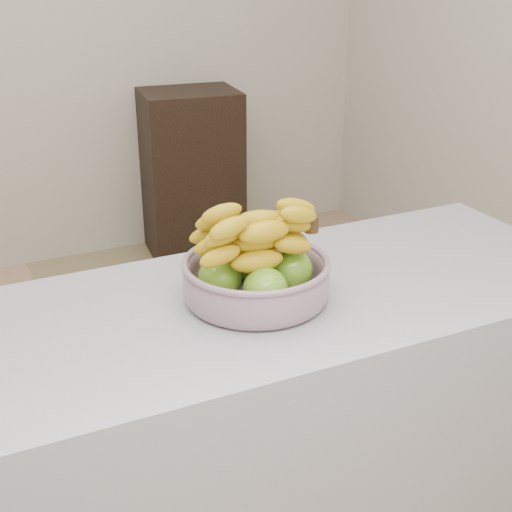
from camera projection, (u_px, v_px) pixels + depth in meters
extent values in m
plane|color=tan|center=(130.00, 499.00, 2.23)|extent=(4.00, 4.00, 0.00)
cube|color=#9B9BA3|center=(179.00, 491.00, 1.63)|extent=(2.00, 0.60, 0.90)
cube|color=black|center=(192.00, 174.00, 3.88)|extent=(0.54, 0.45, 0.90)
cylinder|color=#8E9DAB|center=(256.00, 296.00, 1.52)|extent=(0.27, 0.27, 0.01)
torus|color=#8E9DAB|center=(256.00, 263.00, 1.49)|extent=(0.31, 0.31, 0.01)
sphere|color=#569419|center=(265.00, 290.00, 1.43)|extent=(0.09, 0.09, 0.09)
sphere|color=#569419|center=(291.00, 270.00, 1.52)|extent=(0.09, 0.09, 0.09)
sphere|color=#569419|center=(247.00, 259.00, 1.57)|extent=(0.09, 0.09, 0.09)
sphere|color=#569419|center=(220.00, 278.00, 1.48)|extent=(0.09, 0.09, 0.09)
ellipsoid|color=gold|center=(257.00, 261.00, 1.43)|extent=(0.20, 0.06, 0.05)
ellipsoid|color=gold|center=(251.00, 252.00, 1.48)|extent=(0.20, 0.08, 0.05)
ellipsoid|color=gold|center=(246.00, 243.00, 1.52)|extent=(0.20, 0.11, 0.05)
ellipsoid|color=gold|center=(259.00, 240.00, 1.44)|extent=(0.20, 0.05, 0.05)
ellipsoid|color=gold|center=(253.00, 231.00, 1.49)|extent=(0.20, 0.12, 0.05)
ellipsoid|color=gold|center=(259.00, 221.00, 1.45)|extent=(0.20, 0.08, 0.05)
ellipsoid|color=gold|center=(264.00, 232.00, 1.41)|extent=(0.20, 0.05, 0.05)
cylinder|color=#3A2712|center=(311.00, 224.00, 1.48)|extent=(0.03, 0.03, 0.04)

